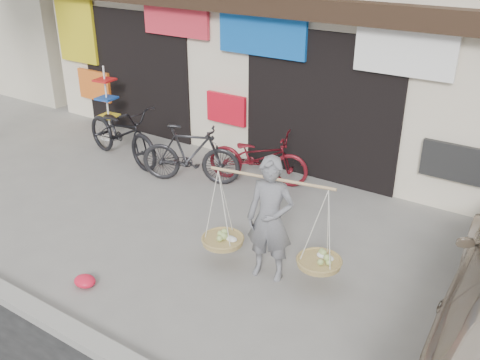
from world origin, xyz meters
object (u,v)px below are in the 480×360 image
Objects in this scene: bike_0 at (122,133)px; bike_2 at (258,157)px; bike_1 at (190,154)px; display_rack at (108,110)px; street_vendor at (270,224)px.

bike_2 is (2.78, 0.65, -0.10)m from bike_0.
display_rack reaches higher than bike_1.
bike_0 is 1.20× the size of bike_2.
display_rack is (-5.66, 2.53, -0.15)m from street_vendor.
bike_2 is 3.97m from display_rack.
display_rack is (-3.97, 0.11, 0.16)m from bike_2.
street_vendor reaches higher than bike_0.
bike_0 reaches higher than bike_2.
street_vendor is 1.18× the size of display_rack.
street_vendor is 4.81m from bike_0.
display_rack reaches higher than bike_0.
bike_1 is at bearing -15.33° from display_rack.
display_rack is (-2.96, 0.81, 0.10)m from bike_1.
street_vendor is at bearing -24.05° from display_rack.
display_rack is at bearing 145.19° from street_vendor.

